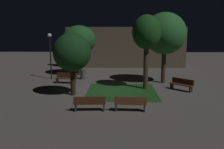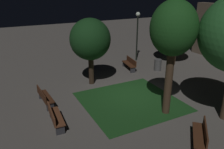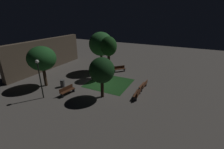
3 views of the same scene
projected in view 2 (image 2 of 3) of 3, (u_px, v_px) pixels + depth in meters
name	position (u px, v px, depth m)	size (l,w,h in m)	color
ground_plane	(131.00, 95.00, 13.72)	(60.00, 60.00, 0.00)	#56514C
grass_lawn	(130.00, 101.00, 12.90)	(5.10, 5.22, 0.01)	#194219
bench_by_lamp	(44.00, 96.00, 12.42)	(1.82, 0.58, 0.88)	#422314
bench_front_left	(55.00, 116.00, 10.51)	(1.82, 0.58, 0.88)	brown
bench_corner	(201.00, 135.00, 9.20)	(1.62, 1.60, 0.88)	#422314
bench_path_side	(130.00, 63.00, 17.78)	(1.85, 0.73, 0.88)	#422314
tree_back_right	(90.00, 40.00, 14.25)	(2.59, 2.59, 4.34)	#2D2116
tree_left_canopy	(177.00, 23.00, 17.91)	(3.25, 3.25, 4.90)	#423021
tree_right_canopy	(174.00, 31.00, 10.26)	(2.17, 2.17, 5.63)	#423021
lamp_post_path_center	(137.00, 28.00, 19.10)	(0.36, 0.36, 4.17)	black
trash_bin	(158.00, 65.00, 17.55)	(0.55, 0.55, 0.90)	#4C4C4C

